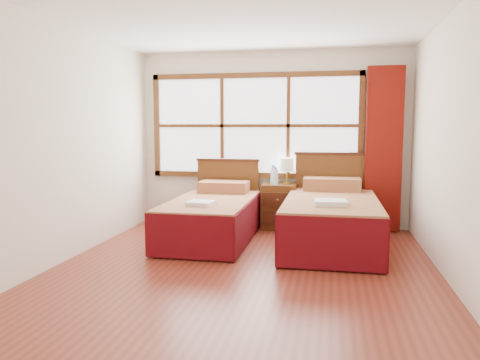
# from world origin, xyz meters

# --- Properties ---
(floor) EXTENTS (4.50, 4.50, 0.00)m
(floor) POSITION_xyz_m (0.00, 0.00, 0.00)
(floor) COLOR maroon
(floor) RESTS_ON ground
(ceiling) EXTENTS (4.50, 4.50, 0.00)m
(ceiling) POSITION_xyz_m (0.00, 0.00, 2.60)
(ceiling) COLOR white
(ceiling) RESTS_ON wall_back
(wall_back) EXTENTS (4.00, 0.00, 4.00)m
(wall_back) POSITION_xyz_m (0.00, 2.25, 1.30)
(wall_back) COLOR silver
(wall_back) RESTS_ON floor
(wall_left) EXTENTS (0.00, 4.50, 4.50)m
(wall_left) POSITION_xyz_m (-2.00, 0.00, 1.30)
(wall_left) COLOR silver
(wall_left) RESTS_ON floor
(wall_right) EXTENTS (0.00, 4.50, 4.50)m
(wall_right) POSITION_xyz_m (2.00, 0.00, 1.30)
(wall_right) COLOR silver
(wall_right) RESTS_ON floor
(window) EXTENTS (3.16, 0.06, 1.56)m
(window) POSITION_xyz_m (-0.25, 2.21, 1.50)
(window) COLOR white
(window) RESTS_ON wall_back
(curtain) EXTENTS (0.50, 0.16, 2.30)m
(curtain) POSITION_xyz_m (1.60, 2.11, 1.17)
(curtain) COLOR maroon
(curtain) RESTS_ON wall_back
(bed_left) EXTENTS (1.04, 2.06, 1.01)m
(bed_left) POSITION_xyz_m (-0.65, 1.20, 0.31)
(bed_left) COLOR #3D1B0C
(bed_left) RESTS_ON floor
(bed_right) EXTENTS (1.15, 2.23, 1.12)m
(bed_right) POSITION_xyz_m (0.90, 1.20, 0.34)
(bed_right) COLOR #3D1B0C
(bed_right) RESTS_ON floor
(nightstand) EXTENTS (0.49, 0.49, 0.66)m
(nightstand) POSITION_xyz_m (0.15, 1.99, 0.33)
(nightstand) COLOR #552F12
(nightstand) RESTS_ON floor
(towels_left) EXTENTS (0.34, 0.31, 0.05)m
(towels_left) POSITION_xyz_m (-0.66, 0.69, 0.56)
(towels_left) COLOR white
(towels_left) RESTS_ON bed_left
(towels_right) EXTENTS (0.37, 0.33, 0.06)m
(towels_right) POSITION_xyz_m (0.89, 0.64, 0.63)
(towels_right) COLOR white
(towels_right) RESTS_ON bed_right
(lamp) EXTENTS (0.19, 0.19, 0.37)m
(lamp) POSITION_xyz_m (0.25, 2.05, 0.92)
(lamp) COLOR gold
(lamp) RESTS_ON nightstand
(bottle_near) EXTENTS (0.07, 0.07, 0.28)m
(bottle_near) POSITION_xyz_m (0.06, 1.96, 0.79)
(bottle_near) COLOR #C0E5F7
(bottle_near) RESTS_ON nightstand
(bottle_far) EXTENTS (0.07, 0.07, 0.26)m
(bottle_far) POSITION_xyz_m (0.10, 1.88, 0.78)
(bottle_far) COLOR #C0E5F7
(bottle_far) RESTS_ON nightstand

